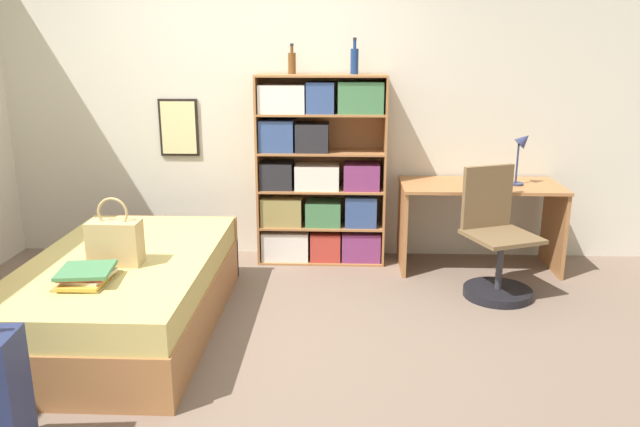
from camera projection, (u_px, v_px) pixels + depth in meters
The scene contains 11 objects.
ground_plane at pixel (222, 330), 4.11m from camera, with size 14.00×14.00×0.00m, color #756051.
wall_back at pixel (252, 107), 5.34m from camera, with size 10.00×0.09×2.60m.
bed at pixel (126, 292), 4.09m from camera, with size 1.15×1.98×0.50m.
handbag at pixel (115, 242), 3.84m from camera, with size 0.32×0.16×0.43m.
book_stack_on_bed at pixel (87, 276), 3.57m from camera, with size 0.32×0.37×0.09m.
bookcase at pixel (318, 176), 5.24m from camera, with size 1.07×0.34×1.58m.
bottle_green at pixel (292, 62), 5.04m from camera, with size 0.06×0.06×0.24m.
bottle_brown at pixel (354, 60), 5.01m from camera, with size 0.07×0.07×0.29m.
desk at pixel (479, 209), 5.13m from camera, with size 1.29×0.62×0.72m.
desk_lamp at pixel (522, 149), 4.97m from camera, with size 0.17×0.13×0.44m.
desk_chair at pixel (496, 256), 4.63m from camera, with size 0.60×0.60×0.95m.
Camera 1 is at (0.80, -3.73, 1.83)m, focal length 35.00 mm.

